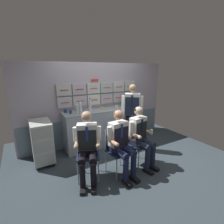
{
  "coord_description": "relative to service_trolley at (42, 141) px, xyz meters",
  "views": [
    {
      "loc": [
        -1.87,
        -2.62,
        1.97
      ],
      "look_at": [
        -0.25,
        0.22,
        1.12
      ],
      "focal_mm": 26.31,
      "sensor_mm": 36.0,
      "label": 1
    }
  ],
  "objects": [
    {
      "name": "folding_chair_right",
      "position": [
        1.21,
        -1.04,
        0.04
      ],
      "size": [
        0.44,
        0.44,
        0.87
      ],
      "color": "#A8AAAF",
      "rests_on": "ground"
    },
    {
      "name": "galley_bulkhead",
      "position": [
        1.58,
        0.45,
        0.57
      ],
      "size": [
        4.2,
        0.14,
        2.15
      ],
      "color": "#ACA6B6",
      "rests_on": "ground"
    },
    {
      "name": "service_trolley",
      "position": [
        0.0,
        0.0,
        0.0
      ],
      "size": [
        0.4,
        0.65,
        0.93
      ],
      "color": "black",
      "rests_on": "ground"
    },
    {
      "name": "crew_member_standing",
      "position": [
        2.07,
        -0.39,
        0.47
      ],
      "size": [
        0.42,
        0.41,
        1.64
      ],
      "color": "black",
      "rests_on": "ground"
    },
    {
      "name": "snack_banana",
      "position": [
        1.56,
        0.27,
        0.5
      ],
      "size": [
        0.17,
        0.1,
        0.04
      ],
      "color": "yellow",
      "rests_on": "galley_counter"
    },
    {
      "name": "crew_member_right",
      "position": [
        1.23,
        -1.2,
        0.2
      ],
      "size": [
        0.48,
        0.62,
        1.26
      ],
      "color": "black",
      "rests_on": "ground"
    },
    {
      "name": "water_bottle_short",
      "position": [
        1.2,
        0.19,
        0.63
      ],
      "size": [
        0.08,
        0.08,
        0.32
      ],
      "color": "silver",
      "rests_on": "galley_counter"
    },
    {
      "name": "folding_chair_left",
      "position": [
        0.7,
        -0.89,
        0.04
      ],
      "size": [
        0.52,
        0.52,
        0.87
      ],
      "color": "#A8AAAF",
      "rests_on": "ground"
    },
    {
      "name": "galley_counter",
      "position": [
        1.33,
        0.17,
        -0.01
      ],
      "size": [
        1.63,
        0.53,
        0.97
      ],
      "color": "#A7B1B7",
      "rests_on": "ground"
    },
    {
      "name": "espresso_cup_small",
      "position": [
        0.62,
        0.3,
        0.52
      ],
      "size": [
        0.07,
        0.07,
        0.08
      ],
      "color": "navy",
      "rests_on": "galley_counter"
    },
    {
      "name": "crew_member_left",
      "position": [
        0.63,
        -1.04,
        0.21
      ],
      "size": [
        0.55,
        0.67,
        1.28
      ],
      "color": "black",
      "rests_on": "ground"
    },
    {
      "name": "ground",
      "position": [
        1.57,
        -0.92,
        -0.52
      ],
      "size": [
        4.8,
        4.8,
        0.04
      ],
      "primitive_type": "cube",
      "color": "#323D45"
    },
    {
      "name": "water_bottle_clear",
      "position": [
        0.87,
        0.19,
        0.58
      ],
      "size": [
        0.08,
        0.08,
        0.23
      ],
      "color": "silver",
      "rests_on": "galley_counter"
    },
    {
      "name": "water_bottle_tall",
      "position": [
        0.9,
        0.03,
        0.62
      ],
      "size": [
        0.07,
        0.07,
        0.31
      ],
      "color": "silver",
      "rests_on": "galley_counter"
    },
    {
      "name": "crew_member_by_counter",
      "position": [
        1.76,
        -1.13,
        0.2
      ],
      "size": [
        0.49,
        0.63,
        1.26
      ],
      "color": "black",
      "rests_on": "ground"
    },
    {
      "name": "coffee_cup_spare",
      "position": [
        1.94,
        0.14,
        0.51
      ],
      "size": [
        0.07,
        0.07,
        0.06
      ],
      "color": "white",
      "rests_on": "galley_counter"
    },
    {
      "name": "paper_cup_blue",
      "position": [
        0.7,
        0.15,
        0.52
      ],
      "size": [
        0.06,
        0.06,
        0.09
      ],
      "color": "navy",
      "rests_on": "galley_counter"
    },
    {
      "name": "folding_chair_by_counter",
      "position": [
        1.72,
        -0.97,
        0.04
      ],
      "size": [
        0.47,
        0.47,
        0.87
      ],
      "color": "#A8AAAF",
      "rests_on": "ground"
    }
  ]
}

